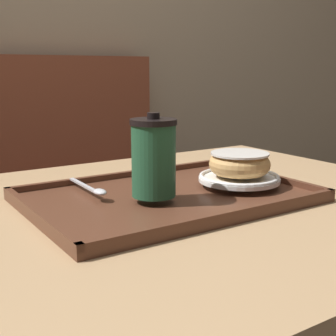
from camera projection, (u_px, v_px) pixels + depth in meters
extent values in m
cube|color=tan|center=(183.00, 208.00, 0.90)|extent=(1.09, 0.88, 0.03)
cube|color=#512D1E|center=(168.00, 197.00, 0.90)|extent=(0.52, 0.36, 0.01)
cube|color=#512D1E|center=(228.00, 215.00, 0.75)|extent=(0.52, 0.01, 0.01)
cube|color=#512D1E|center=(125.00, 175.00, 1.04)|extent=(0.52, 0.01, 0.01)
cube|color=#512D1E|center=(37.00, 214.00, 0.76)|extent=(0.01, 0.36, 0.01)
cube|color=#512D1E|center=(264.00, 175.00, 1.03)|extent=(0.01, 0.36, 0.01)
cylinder|color=#235638|center=(154.00, 161.00, 0.83)|extent=(0.08, 0.08, 0.13)
cylinder|color=black|center=(153.00, 122.00, 0.82)|extent=(0.08, 0.08, 0.01)
cylinder|color=black|center=(153.00, 116.00, 0.81)|extent=(0.02, 0.02, 0.01)
cylinder|color=white|center=(239.00, 179.00, 0.95)|extent=(0.17, 0.17, 0.01)
torus|color=white|center=(239.00, 176.00, 0.95)|extent=(0.16, 0.16, 0.01)
torus|color=tan|center=(240.00, 164.00, 0.95)|extent=(0.12, 0.12, 0.04)
cylinder|color=white|center=(240.00, 154.00, 0.94)|extent=(0.12, 0.12, 0.00)
ellipsoid|color=silver|center=(100.00, 192.00, 0.85)|extent=(0.02, 0.04, 0.01)
cube|color=silver|center=(83.00, 185.00, 0.91)|extent=(0.01, 0.12, 0.00)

